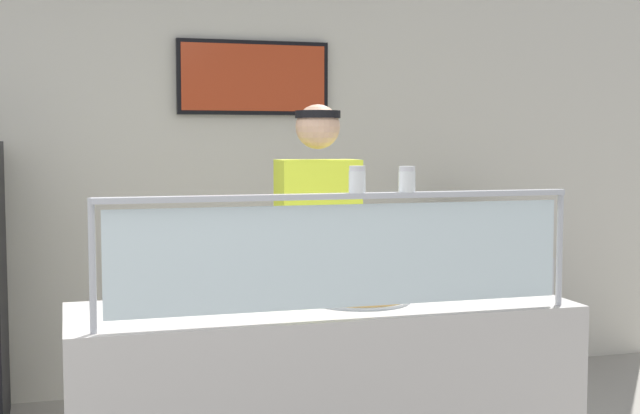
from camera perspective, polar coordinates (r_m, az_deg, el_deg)
The scene contains 9 objects.
shop_rear_unit at distance 5.56m, azimuth -6.51°, elevation 2.01°, with size 6.36×0.13×2.70m.
sneeze_guard at distance 3.11m, azimuth 1.64°, elevation -2.16°, with size 1.78×0.06×0.45m.
pizza_tray at distance 3.47m, azimuth 2.67°, elevation -5.98°, with size 0.40×0.40×0.04m.
pizza_server at distance 3.43m, azimuth 2.34°, elevation -5.70°, with size 0.07×0.28×0.01m, color #ADAFB7.
parmesan_shaker at distance 3.11m, azimuth 2.46°, elevation 1.71°, with size 0.06×0.06×0.10m.
pepper_flake_shaker at distance 3.17m, azimuth 5.75°, elevation 1.73°, with size 0.06×0.06×0.09m.
worker_figure at distance 4.12m, azimuth -0.07°, elevation -3.76°, with size 0.41×0.50×1.76m.
prep_shelf at distance 5.73m, azimuth 10.64°, elevation -7.35°, with size 0.70×0.55×0.86m, color #B7BABF.
pizza_box_stack at distance 5.64m, azimuth 10.69°, elevation -1.51°, with size 0.51×0.49×0.32m.
Camera 1 is at (0.02, -2.87, 1.59)m, focal length 48.57 mm.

